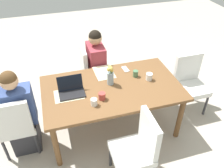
% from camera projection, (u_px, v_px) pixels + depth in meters
% --- Properties ---
extents(ground_plane, '(10.00, 10.00, 0.00)m').
position_uv_depth(ground_plane, '(112.00, 126.00, 3.50)').
color(ground_plane, '#B2A899').
extents(dining_table, '(1.80, 1.03, 0.73)m').
position_uv_depth(dining_table, '(112.00, 92.00, 3.10)').
color(dining_table, brown).
rests_on(dining_table, ground_plane).
extents(chair_head_right_left_near, '(0.44, 0.44, 0.90)m').
position_uv_depth(chair_head_right_left_near, '(16.00, 123.00, 2.86)').
color(chair_head_right_left_near, silver).
rests_on(chair_head_right_left_near, ground_plane).
extents(person_head_right_left_near, '(0.40, 0.36, 1.19)m').
position_uv_depth(person_head_right_left_near, '(20.00, 116.00, 2.92)').
color(person_head_right_left_near, '#2D2D33').
rests_on(person_head_right_left_near, ground_plane).
extents(chair_near_left_mid, '(0.44, 0.44, 0.90)m').
position_uv_depth(chair_near_left_mid, '(91.00, 69.00, 3.82)').
color(chair_near_left_mid, silver).
rests_on(chair_near_left_mid, ground_plane).
extents(person_near_left_mid, '(0.36, 0.40, 1.19)m').
position_uv_depth(person_near_left_mid, '(97.00, 69.00, 3.77)').
color(person_near_left_mid, '#2D2D33').
rests_on(person_near_left_mid, ground_plane).
extents(chair_head_left_left_far, '(0.44, 0.44, 0.90)m').
position_uv_depth(chair_head_left_left_far, '(189.00, 81.00, 3.56)').
color(chair_head_left_left_far, silver).
rests_on(chair_head_left_left_far, ground_plane).
extents(chair_far_right_near, '(0.44, 0.44, 0.90)m').
position_uv_depth(chair_far_right_near, '(138.00, 147.00, 2.58)').
color(chair_far_right_near, silver).
rests_on(chair_far_right_near, ground_plane).
extents(flower_vase, '(0.09, 0.09, 0.28)m').
position_uv_depth(flower_vase, '(110.00, 75.00, 3.04)').
color(flower_vase, '#8EA8B7').
rests_on(flower_vase, dining_table).
extents(placemat_head_right_left_near, '(0.36, 0.26, 0.00)m').
position_uv_depth(placemat_head_right_left_near, '(69.00, 95.00, 2.93)').
color(placemat_head_right_left_near, beige).
rests_on(placemat_head_right_left_near, dining_table).
extents(placemat_near_left_mid, '(0.27, 0.37, 0.00)m').
position_uv_depth(placemat_near_left_mid, '(104.00, 72.00, 3.33)').
color(placemat_near_left_mid, beige).
rests_on(placemat_near_left_mid, dining_table).
extents(laptop_head_right_left_near, '(0.32, 0.22, 0.21)m').
position_uv_depth(laptop_head_right_left_near, '(71.00, 90.00, 2.93)').
color(laptop_head_right_left_near, black).
rests_on(laptop_head_right_left_near, dining_table).
extents(coffee_mug_near_left, '(0.09, 0.09, 0.09)m').
position_uv_depth(coffee_mug_near_left, '(102.00, 96.00, 2.84)').
color(coffee_mug_near_left, '#AD3D38').
rests_on(coffee_mug_near_left, dining_table).
extents(coffee_mug_near_right, '(0.09, 0.09, 0.10)m').
position_uv_depth(coffee_mug_near_right, '(149.00, 77.00, 3.16)').
color(coffee_mug_near_right, white).
rests_on(coffee_mug_near_right, dining_table).
extents(coffee_mug_centre_left, '(0.08, 0.08, 0.09)m').
position_uv_depth(coffee_mug_centre_left, '(94.00, 102.00, 2.75)').
color(coffee_mug_centre_left, white).
rests_on(coffee_mug_centre_left, dining_table).
extents(coffee_mug_centre_right, '(0.07, 0.07, 0.09)m').
position_uv_depth(coffee_mug_centre_right, '(136.00, 74.00, 3.23)').
color(coffee_mug_centre_right, '#47704C').
rests_on(coffee_mug_centre_right, dining_table).
extents(phone_black, '(0.16, 0.10, 0.01)m').
position_uv_depth(phone_black, '(73.00, 78.00, 3.21)').
color(phone_black, black).
rests_on(phone_black, dining_table).
extents(phone_silver, '(0.08, 0.15, 0.01)m').
position_uv_depth(phone_silver, '(125.00, 69.00, 3.39)').
color(phone_silver, silver).
rests_on(phone_silver, dining_table).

